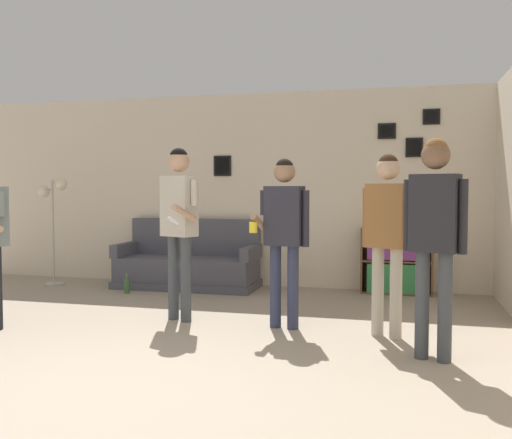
# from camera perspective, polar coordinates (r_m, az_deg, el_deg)

# --- Properties ---
(ground_plane) EXTENTS (20.00, 20.00, 0.00)m
(ground_plane) POSITION_cam_1_polar(r_m,az_deg,el_deg) (4.05, -17.71, -16.59)
(ground_plane) COLOR gray
(wall_back) EXTENTS (8.77, 0.08, 2.70)m
(wall_back) POSITION_cam_1_polar(r_m,az_deg,el_deg) (8.06, -0.24, 2.99)
(wall_back) COLOR beige
(wall_back) RESTS_ON ground_plane
(couch) EXTENTS (1.96, 0.80, 0.94)m
(couch) POSITION_cam_1_polar(r_m,az_deg,el_deg) (7.99, -6.78, -4.58)
(couch) COLOR #4C4C56
(couch) RESTS_ON ground_plane
(bookshelf) EXTENTS (0.90, 0.30, 0.86)m
(bookshelf) POSITION_cam_1_polar(r_m,az_deg,el_deg) (7.63, 13.86, -4.06)
(bookshelf) COLOR brown
(bookshelf) RESTS_ON ground_plane
(floor_lamp) EXTENTS (0.45, 0.28, 1.52)m
(floor_lamp) POSITION_cam_1_polar(r_m,az_deg,el_deg) (8.53, -19.66, 1.02)
(floor_lamp) COLOR #ADA89E
(floor_lamp) RESTS_ON ground_plane
(person_player_foreground_center) EXTENTS (0.47, 0.58, 1.78)m
(person_player_foreground_center) POSITION_cam_1_polar(r_m,az_deg,el_deg) (5.89, -7.72, 0.58)
(person_player_foreground_center) COLOR #3D4247
(person_player_foreground_center) RESTS_ON ground_plane
(person_watcher_holding_cup) EXTENTS (0.54, 0.40, 1.65)m
(person_watcher_holding_cup) POSITION_cam_1_polar(r_m,az_deg,el_deg) (5.51, 2.83, -0.54)
(person_watcher_holding_cup) COLOR #2D334C
(person_watcher_holding_cup) RESTS_ON ground_plane
(person_spectator_near_bookshelf) EXTENTS (0.46, 0.33, 1.67)m
(person_spectator_near_bookshelf) POSITION_cam_1_polar(r_m,az_deg,el_deg) (5.31, 13.02, -0.58)
(person_spectator_near_bookshelf) COLOR #B7AD99
(person_spectator_near_bookshelf) RESTS_ON ground_plane
(person_spectator_far_right) EXTENTS (0.47, 0.31, 1.75)m
(person_spectator_far_right) POSITION_cam_1_polar(r_m,az_deg,el_deg) (4.66, 17.44, -0.39)
(person_spectator_far_right) COLOR #3D4247
(person_spectator_far_right) RESTS_ON ground_plane
(bottle_on_floor) EXTENTS (0.07, 0.07, 0.27)m
(bottle_on_floor) POSITION_cam_1_polar(r_m,az_deg,el_deg) (7.67, -12.80, -6.45)
(bottle_on_floor) COLOR #3D6638
(bottle_on_floor) RESTS_ON ground_plane
(drinking_cup) EXTENTS (0.08, 0.08, 0.10)m
(drinking_cup) POSITION_cam_1_polar(r_m,az_deg,el_deg) (7.59, 12.81, -0.46)
(drinking_cup) COLOR yellow
(drinking_cup) RESTS_ON bookshelf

